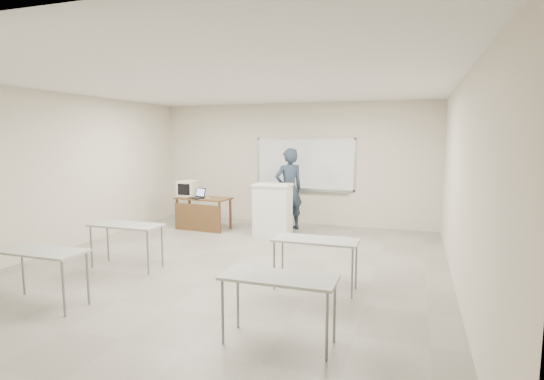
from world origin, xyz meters
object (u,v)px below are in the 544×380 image
(presenter, at_px, (289,189))
(laptop, at_px, (197,196))
(instructor_desk, at_px, (202,208))
(crt_monitor, at_px, (188,188))
(whiteboard, at_px, (305,165))
(mouse, at_px, (208,198))
(podium, at_px, (273,209))
(keyboard, at_px, (278,184))

(presenter, bearing_deg, laptop, -22.86)
(laptop, bearing_deg, instructor_desk, 32.49)
(crt_monitor, bearing_deg, presenter, 9.46)
(instructor_desk, height_order, laptop, laptop)
(presenter, bearing_deg, whiteboard, -145.54)
(mouse, bearing_deg, crt_monitor, 159.69)
(whiteboard, bearing_deg, podium, -103.80)
(instructor_desk, height_order, presenter, presenter)
(laptop, height_order, presenter, presenter)
(whiteboard, relative_size, instructor_desk, 1.96)
(instructor_desk, height_order, keyboard, keyboard)
(instructor_desk, bearing_deg, presenter, 24.34)
(whiteboard, height_order, podium, whiteboard)
(crt_monitor, xyz_separation_m, keyboard, (2.37, -0.32, 0.22))
(whiteboard, bearing_deg, instructor_desk, -144.89)
(crt_monitor, distance_m, laptop, 0.47)
(whiteboard, bearing_deg, keyboard, -97.45)
(presenter, bearing_deg, podium, 33.12)
(crt_monitor, relative_size, laptop, 1.46)
(podium, height_order, mouse, podium)
(podium, height_order, keyboard, keyboard)
(instructor_desk, relative_size, keyboard, 2.55)
(crt_monitor, relative_size, keyboard, 0.93)
(podium, height_order, laptop, podium)
(instructor_desk, distance_m, mouse, 0.33)
(crt_monitor, distance_m, presenter, 2.44)
(laptop, relative_size, keyboard, 0.63)
(podium, xyz_separation_m, laptop, (-1.85, -0.05, 0.23))
(podium, relative_size, keyboard, 2.30)
(instructor_desk, bearing_deg, keyboard, 1.72)
(whiteboard, xyz_separation_m, podium, (-0.35, -1.44, -0.91))
(crt_monitor, bearing_deg, whiteboard, 24.26)
(podium, bearing_deg, crt_monitor, 173.89)
(instructor_desk, distance_m, podium, 1.75)
(laptop, relative_size, presenter, 0.16)
(whiteboard, distance_m, presenter, 0.96)
(mouse, relative_size, keyboard, 0.21)
(crt_monitor, xyz_separation_m, laptop, (0.37, -0.25, -0.13))
(crt_monitor, distance_m, mouse, 0.76)
(keyboard, bearing_deg, mouse, -177.53)
(podium, relative_size, presenter, 0.60)
(whiteboard, distance_m, crt_monitor, 2.91)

